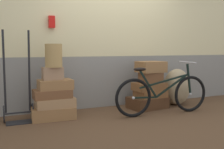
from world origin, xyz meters
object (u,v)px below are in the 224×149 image
Objects in this scene: suitcase_3 at (55,84)px; burlap_sack at (177,87)px; suitcase_1 at (55,102)px; suitcase_2 at (52,94)px; suitcase_7 at (149,87)px; wicker_basket at (54,55)px; suitcase_0 at (53,113)px; suitcase_6 at (150,94)px; suitcase_4 at (53,73)px; suitcase_8 at (151,78)px; bicycle at (163,94)px; suitcase_5 at (147,102)px; suitcase_9 at (151,67)px; luggage_trolley at (18,100)px.

burlap_sack reaches higher than suitcase_3.
suitcase_2 is at bearing -162.35° from suitcase_1.
wicker_basket is at bearing 178.24° from suitcase_7.
suitcase_0 is 1.25× the size of suitcase_6.
suitcase_4 is 1.79m from suitcase_8.
suitcase_8 is (0.00, -0.00, 0.30)m from suitcase_6.
bicycle reaches higher than suitcase_7.
bicycle reaches higher than suitcase_3.
suitcase_3 is 0.30× the size of bicycle.
suitcase_9 is at bearing -21.48° from suitcase_5.
suitcase_0 is 0.48× the size of luggage_trolley.
wicker_basket is at bearing 175.47° from suitcase_3.
bicycle is at bearing -16.15° from suitcase_2.
luggage_trolley is (-2.27, 0.02, 0.23)m from suitcase_5.
bicycle is at bearing -17.40° from suitcase_3.
suitcase_1 is 1.04× the size of suitcase_2.
suitcase_5 is 0.55m from bicycle.
bicycle is (1.72, -0.48, -0.66)m from wicker_basket.
suitcase_5 is (1.72, 0.02, -0.16)m from suitcase_1.
luggage_trolley is 2.95m from burlap_sack.
suitcase_6 is (1.75, -0.03, -0.27)m from suitcase_3.
suitcase_8 is 0.54× the size of burlap_sack.
luggage_trolley is (-2.31, 0.06, 0.07)m from suitcase_6.
suitcase_9 is at bearing -177.17° from burlap_sack.
suitcase_0 is at bearing 173.91° from suitcase_5.
burlap_sack is (2.42, 0.02, -0.36)m from suitcase_4.
luggage_trolley is at bearing 176.11° from suitcase_4.
suitcase_3 is 1.78m from bicycle.
suitcase_7 is at bearing -167.37° from suitcase_9.
suitcase_4 is at bearing 160.12° from suitcase_3.
suitcase_6 is 1.39× the size of suitcase_8.
suitcase_5 is at bearing 0.40° from wicker_basket.
suitcase_4 is 1.80m from suitcase_9.
luggage_trolley is at bearing 176.59° from wicker_basket.
suitcase_1 is 1.12× the size of suitcase_6.
suitcase_2 reaches higher than suitcase_1.
suitcase_9 reaches higher than suitcase_2.
suitcase_2 is at bearing -158.61° from suitcase_3.
suitcase_2 reaches higher than suitcase_0.
suitcase_6 is at bearing -175.13° from burlap_sack.
suitcase_0 is at bearing 164.82° from bicycle.
suitcase_8 is at bearing -1.67° from suitcase_1.
suitcase_7 is (0.02, -0.03, 0.30)m from suitcase_5.
wicker_basket is at bearing 21.08° from suitcase_0.
suitcase_2 is (-0.01, -0.01, 0.31)m from suitcase_0.
suitcase_1 is at bearing -91.65° from wicker_basket.
suitcase_5 is at bearing -0.52° from luggage_trolley.
burlap_sack is at bearing 2.29° from suitcase_7.
suitcase_3 is 1.76m from suitcase_5.
suitcase_3 is at bearing 176.78° from suitcase_9.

